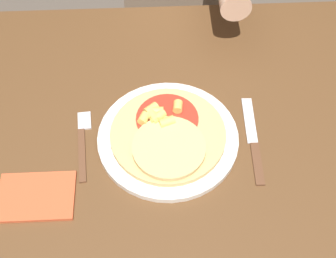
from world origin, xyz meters
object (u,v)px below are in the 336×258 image
object	(u,v)px
plate	(168,138)
pizza	(167,135)
fork	(83,141)
knife	(253,141)
dining_table	(182,180)

from	to	relation	value
plate	pizza	xyz separation A→B (m)	(-0.00, -0.00, 0.02)
fork	knife	bearing A→B (deg)	-2.80
dining_table	pizza	size ratio (longest dim) A/B	5.29
dining_table	pizza	xyz separation A→B (m)	(-0.03, 0.04, 0.13)
plate	fork	xyz separation A→B (m)	(-0.18, 0.01, -0.00)
fork	knife	size ratio (longest dim) A/B	0.80
knife	dining_table	bearing A→B (deg)	-169.31
plate	knife	size ratio (longest dim) A/B	1.34
plate	pizza	size ratio (longest dim) A/B	1.23
pizza	knife	size ratio (longest dim) A/B	1.10
pizza	knife	world-z (taller)	pizza
fork	knife	distance (m)	0.36
dining_table	knife	xyz separation A→B (m)	(0.15, 0.03, 0.10)
plate	fork	world-z (taller)	plate
fork	knife	world-z (taller)	same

